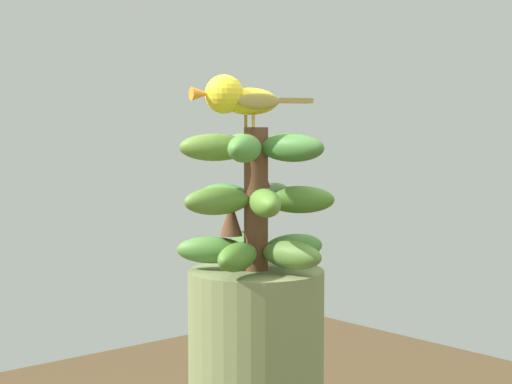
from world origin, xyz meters
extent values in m
cylinder|color=brown|center=(0.00, 0.00, 1.44)|extent=(0.04, 0.04, 0.23)
ellipsoid|color=#517530|center=(-0.07, -0.01, 1.35)|extent=(0.12, 0.06, 0.04)
ellipsoid|color=#40792D|center=(-0.01, -0.07, 1.35)|extent=(0.06, 0.12, 0.04)
ellipsoid|color=#407131|center=(0.06, -0.03, 1.35)|extent=(0.12, 0.09, 0.04)
ellipsoid|color=#487A32|center=(0.05, 0.05, 1.35)|extent=(0.11, 0.11, 0.04)
ellipsoid|color=#457226|center=(-0.03, 0.06, 1.35)|extent=(0.09, 0.12, 0.04)
ellipsoid|color=#3E7732|center=(0.07, 0.01, 1.44)|extent=(0.11, 0.06, 0.04)
ellipsoid|color=#4F752C|center=(0.01, 0.07, 1.44)|extent=(0.06, 0.12, 0.04)
ellipsoid|color=#507E2B|center=(-0.06, 0.03, 1.44)|extent=(0.12, 0.09, 0.04)
ellipsoid|color=#427024|center=(-0.05, -0.05, 1.44)|extent=(0.11, 0.11, 0.04)
ellipsoid|color=#4B7136|center=(0.03, -0.06, 1.44)|extent=(0.08, 0.12, 0.04)
ellipsoid|color=#447F34|center=(-0.04, 0.05, 1.52)|extent=(0.10, 0.12, 0.04)
ellipsoid|color=#3D712F|center=(-0.06, -0.02, 1.52)|extent=(0.12, 0.07, 0.04)
ellipsoid|color=#487A32|center=(0.00, -0.07, 1.52)|extent=(0.05, 0.11, 0.04)
ellipsoid|color=#4D6F30|center=(0.06, -0.02, 1.52)|extent=(0.12, 0.08, 0.04)
ellipsoid|color=#51772A|center=(0.04, 0.05, 1.52)|extent=(0.10, 0.11, 0.04)
cone|color=#4C2D1E|center=(0.02, -0.03, 1.46)|extent=(0.04, 0.04, 0.06)
cone|color=brown|center=(0.03, 0.03, 1.41)|extent=(0.04, 0.04, 0.06)
cylinder|color=#C68933|center=(0.01, 0.01, 1.56)|extent=(0.01, 0.01, 0.02)
cylinder|color=#C68933|center=(-0.01, 0.02, 1.56)|extent=(0.01, 0.00, 0.02)
ellipsoid|color=yellow|center=(0.00, 0.01, 1.59)|extent=(0.07, 0.10, 0.04)
ellipsoid|color=olive|center=(0.02, 0.00, 1.59)|extent=(0.03, 0.07, 0.03)
ellipsoid|color=olive|center=(-0.02, 0.01, 1.59)|extent=(0.03, 0.07, 0.03)
cube|color=olive|center=(-0.02, -0.06, 1.59)|extent=(0.04, 0.07, 0.01)
sphere|color=yellow|center=(0.01, 0.05, 1.60)|extent=(0.06, 0.06, 0.06)
sphere|color=black|center=(-0.01, 0.07, 1.61)|extent=(0.01, 0.01, 0.01)
cone|color=orange|center=(0.02, 0.09, 1.60)|extent=(0.03, 0.04, 0.02)
camera|label=1|loc=(-1.01, 0.88, 1.55)|focal=59.45mm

